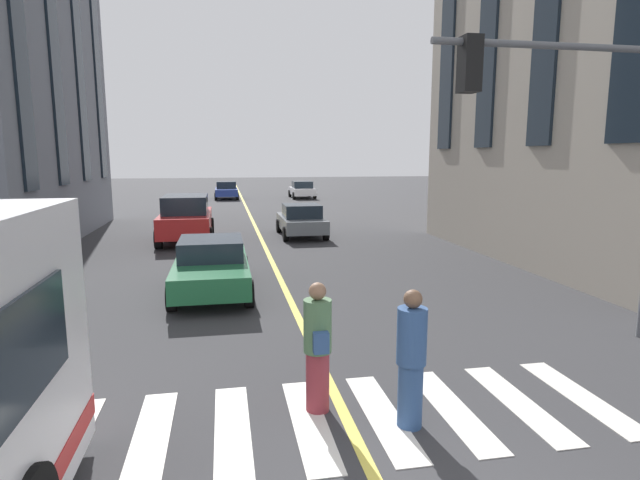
# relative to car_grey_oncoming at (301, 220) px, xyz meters

# --- Properties ---
(lane_centre_line) EXTENTS (80.00, 0.16, 0.01)m
(lane_centre_line) POSITION_rel_car_grey_oncoming_xyz_m (1.79, 1.79, -0.70)
(lane_centre_line) COLOR #D8C64C
(lane_centre_line) RESTS_ON ground_plane
(crosswalk_marking) EXTENTS (2.40, 7.45, 0.01)m
(crosswalk_marking) POSITION_rel_car_grey_oncoming_xyz_m (-15.69, 1.79, -0.69)
(crosswalk_marking) COLOR silver
(crosswalk_marking) RESTS_ON ground_plane
(car_grey_oncoming) EXTENTS (3.90, 1.89, 1.40)m
(car_grey_oncoming) POSITION_rel_car_grey_oncoming_xyz_m (0.00, 0.00, 0.00)
(car_grey_oncoming) COLOR slate
(car_grey_oncoming) RESTS_ON ground_plane
(car_red_parked_b) EXTENTS (4.70, 2.14, 1.88)m
(car_red_parked_b) POSITION_rel_car_grey_oncoming_xyz_m (-0.46, 4.82, 0.27)
(car_red_parked_b) COLOR #B21E1E
(car_red_parked_b) RESTS_ON ground_plane
(car_white_mid) EXTENTS (3.90, 1.89, 1.40)m
(car_white_mid) POSITION_rel_car_grey_oncoming_xyz_m (20.05, -3.11, 0.00)
(car_white_mid) COLOR silver
(car_white_mid) RESTS_ON ground_plane
(car_blue_near) EXTENTS (3.90, 1.89, 1.40)m
(car_blue_near) POSITION_rel_car_grey_oncoming_xyz_m (20.50, 3.03, 0.00)
(car_blue_near) COLOR navy
(car_blue_near) RESTS_ON ground_plane
(car_green_far) EXTENTS (4.40, 1.95, 1.37)m
(car_green_far) POSITION_rel_car_grey_oncoming_xyz_m (-8.77, 3.66, 0.00)
(car_green_far) COLOR #1E6038
(car_green_far) RESTS_ON ground_plane
(pedestrian_near) EXTENTS (0.38, 0.38, 1.82)m
(pedestrian_near) POSITION_rel_car_grey_oncoming_xyz_m (-16.01, 1.03, 0.22)
(pedestrian_near) COLOR #2D4C7F
(pedestrian_near) RESTS_ON ground_plane
(pedestrian_companion) EXTENTS (0.50, 0.38, 1.81)m
(pedestrian_companion) POSITION_rel_car_grey_oncoming_xyz_m (-15.38, 2.12, 0.21)
(pedestrian_companion) COLOR maroon
(pedestrian_companion) RESTS_ON ground_plane
(traffic_light_mast) EXTENTS (0.36, 4.59, 5.50)m
(traffic_light_mast) POSITION_rel_car_grey_oncoming_xyz_m (-13.69, -2.93, 3.22)
(traffic_light_mast) COLOR #595B60
(traffic_light_mast) RESTS_ON ground_plane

